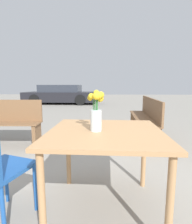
# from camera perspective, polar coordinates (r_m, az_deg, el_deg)

# --- Properties ---
(ground_plane) EXTENTS (40.00, 40.00, 0.00)m
(ground_plane) POSITION_cam_1_polar(r_m,az_deg,el_deg) (1.82, 2.88, -29.05)
(ground_plane) COLOR gray
(table_front) EXTENTS (0.98, 0.95, 0.73)m
(table_front) POSITION_cam_1_polar(r_m,az_deg,el_deg) (1.51, 3.07, -9.44)
(table_front) COLOR tan
(table_front) RESTS_ON ground_plane
(flower_vase) EXTENTS (0.14, 0.14, 0.34)m
(flower_vase) POSITION_cam_1_polar(r_m,az_deg,el_deg) (1.44, 0.11, -0.38)
(flower_vase) COLOR silver
(flower_vase) RESTS_ON table_front
(bench_near) EXTENTS (0.47, 1.88, 0.85)m
(bench_near) POSITION_cam_1_polar(r_m,az_deg,el_deg) (3.83, 16.10, -1.26)
(bench_near) COLOR brown
(bench_near) RESTS_ON ground_plane
(bench_middle) EXTENTS (1.53, 0.41, 0.85)m
(bench_middle) POSITION_cam_1_polar(r_m,az_deg,el_deg) (3.64, -28.98, -2.77)
(bench_middle) COLOR brown
(bench_middle) RESTS_ON ground_plane
(parked_car) EXTENTS (4.28, 1.98, 1.14)m
(parked_car) POSITION_cam_1_polar(r_m,az_deg,el_deg) (10.95, -11.35, 5.60)
(parked_car) COLOR black
(parked_car) RESTS_ON ground_plane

